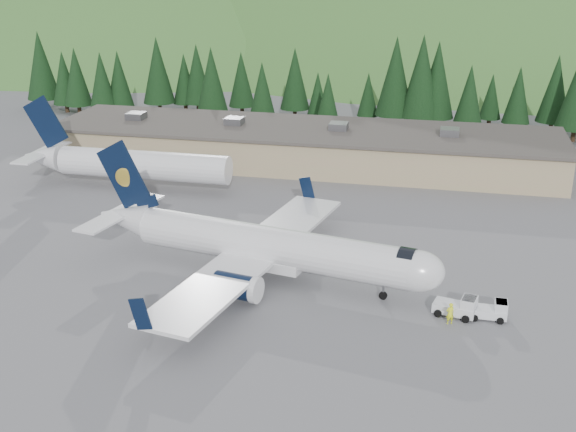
{
  "coord_description": "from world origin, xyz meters",
  "views": [
    {
      "loc": [
        14.49,
        -58.68,
        28.66
      ],
      "look_at": [
        0.0,
        6.0,
        4.0
      ],
      "focal_mm": 45.0,
      "sensor_mm": 36.0,
      "label": 1
    }
  ],
  "objects_px": {
    "second_airliner": "(123,163)",
    "baggage_tug_b": "(491,310)",
    "ramp_worker": "(450,313)",
    "terminal_building": "(303,145)",
    "airliner": "(264,246)",
    "baggage_tug_a": "(459,307)"
  },
  "relations": [
    {
      "from": "airliner",
      "to": "terminal_building",
      "type": "relative_size",
      "value": 0.49
    },
    {
      "from": "airliner",
      "to": "baggage_tug_a",
      "type": "xyz_separation_m",
      "value": [
        17.64,
        -3.83,
        -2.26
      ]
    },
    {
      "from": "baggage_tug_b",
      "to": "baggage_tug_a",
      "type": "bearing_deg",
      "value": -176.33
    },
    {
      "from": "airliner",
      "to": "terminal_building",
      "type": "distance_m",
      "value": 38.02
    },
    {
      "from": "second_airliner",
      "to": "baggage_tug_b",
      "type": "relative_size",
      "value": 8.95
    },
    {
      "from": "ramp_worker",
      "to": "airliner",
      "type": "bearing_deg",
      "value": -44.06
    },
    {
      "from": "baggage_tug_b",
      "to": "airliner",
      "type": "bearing_deg",
      "value": 170.46
    },
    {
      "from": "second_airliner",
      "to": "ramp_worker",
      "type": "relative_size",
      "value": 14.65
    },
    {
      "from": "airliner",
      "to": "baggage_tug_b",
      "type": "xyz_separation_m",
      "value": [
        20.27,
        -3.7,
        -2.35
      ]
    },
    {
      "from": "baggage_tug_a",
      "to": "airliner",
      "type": "bearing_deg",
      "value": -179.32
    },
    {
      "from": "second_airliner",
      "to": "baggage_tug_b",
      "type": "height_order",
      "value": "second_airliner"
    },
    {
      "from": "baggage_tug_b",
      "to": "terminal_building",
      "type": "distance_m",
      "value": 48.12
    },
    {
      "from": "baggage_tug_b",
      "to": "terminal_building",
      "type": "relative_size",
      "value": 0.04
    },
    {
      "from": "baggage_tug_a",
      "to": "terminal_building",
      "type": "xyz_separation_m",
      "value": [
        -21.65,
        41.64,
        1.81
      ]
    },
    {
      "from": "airliner",
      "to": "second_airliner",
      "type": "distance_m",
      "value": 32.37
    },
    {
      "from": "baggage_tug_a",
      "to": "baggage_tug_b",
      "type": "xyz_separation_m",
      "value": [
        2.64,
        0.13,
        -0.09
      ]
    },
    {
      "from": "ramp_worker",
      "to": "terminal_building",
      "type": "bearing_deg",
      "value": -90.56
    },
    {
      "from": "airliner",
      "to": "baggage_tug_a",
      "type": "height_order",
      "value": "airliner"
    },
    {
      "from": "second_airliner",
      "to": "ramp_worker",
      "type": "height_order",
      "value": "second_airliner"
    },
    {
      "from": "airliner",
      "to": "terminal_building",
      "type": "bearing_deg",
      "value": 107.05
    },
    {
      "from": "second_airliner",
      "to": "baggage_tug_a",
      "type": "distance_m",
      "value": 48.9
    },
    {
      "from": "terminal_building",
      "to": "second_airliner",
      "type": "bearing_deg",
      "value": -141.22
    }
  ]
}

